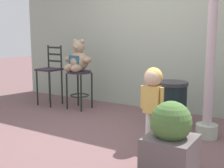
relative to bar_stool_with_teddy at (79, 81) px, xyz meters
The scene contains 9 objects.
ground_plane 1.64m from the bar_stool_with_teddy, 41.57° to the right, with size 24.00×24.00×0.00m, color brown.
building_wall 1.87m from the bar_stool_with_teddy, 36.13° to the left, with size 6.26×0.30×3.40m, color #95A18E.
bar_stool_with_teddy is the anchor object (origin of this frame).
teddy_bear 0.40m from the bar_stool_with_teddy, 90.00° to the right, with size 0.54×0.49×0.58m.
child_walking 2.11m from the bar_stool_with_teddy, 26.63° to the right, with size 0.31×0.24×0.96m.
trash_bin 1.82m from the bar_stool_with_teddy, ahead, with size 0.48×0.48×0.67m.
lamppost 2.55m from the bar_stool_with_teddy, ahead, with size 0.29×0.29×3.16m.
bar_chair_empty 0.69m from the bar_stool_with_teddy, behind, with size 0.39×0.39×1.15m.
planter_with_shrub 2.87m from the bar_stool_with_teddy, 33.91° to the right, with size 0.47×0.47×0.73m.
Camera 1 is at (2.20, -3.23, 1.37)m, focal length 48.02 mm.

